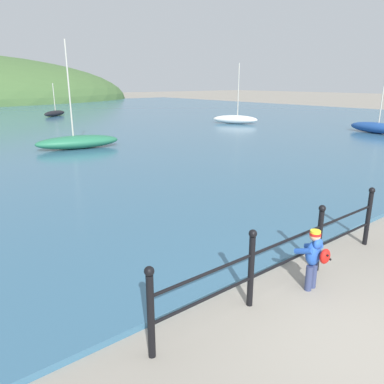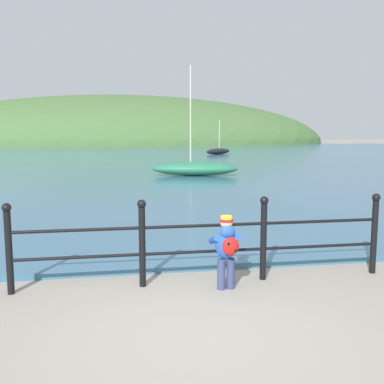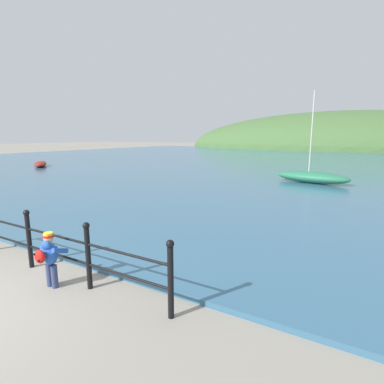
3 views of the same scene
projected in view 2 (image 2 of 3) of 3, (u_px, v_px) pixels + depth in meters
name	position (u px, v px, depth m)	size (l,w,h in m)	color
ground_plane	(199.00, 331.00, 4.80)	(200.00, 200.00, 0.00)	gray
water	(125.00, 157.00, 36.04)	(80.00, 60.00, 0.10)	#386684
far_hillside	(120.00, 144.00, 71.47)	(66.51, 36.58, 15.27)	#476B38
iron_railing	(204.00, 238.00, 6.24)	(5.29, 0.12, 1.21)	black
child_in_coat	(227.00, 246.00, 5.98)	(0.39, 0.54, 1.00)	navy
boat_green_fishing	(218.00, 151.00, 38.78)	(2.87, 2.48, 2.93)	black
boat_twin_mast	(195.00, 168.00, 20.38)	(4.04, 1.92, 4.89)	#287551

